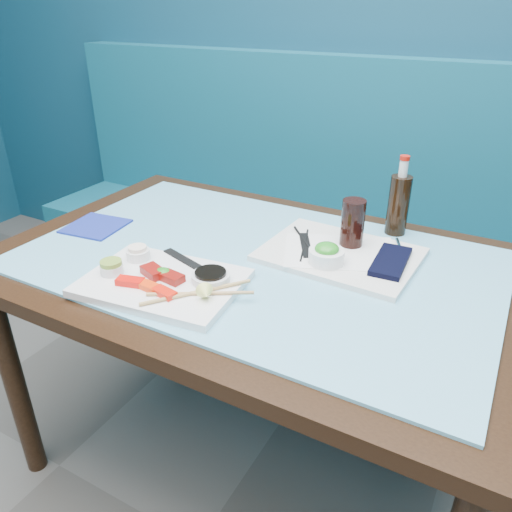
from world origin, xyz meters
The scene contains 34 objects.
booth_bench centered at (0.00, 2.29, 0.37)m, with size 3.00×0.56×1.17m.
dining_table centered at (0.00, 1.45, 0.67)m, with size 1.40×0.90×0.75m.
glass_top centered at (0.00, 1.45, 0.75)m, with size 1.22×0.76×0.01m, color #69B4D3.
sashimi_plate centered at (-0.12, 1.21, 0.77)m, with size 0.37×0.26×0.02m, color white.
salmon_left centered at (-0.17, 1.16, 0.78)m, with size 0.06×0.03×0.02m, color red.
salmon_mid centered at (-0.12, 1.16, 0.78)m, with size 0.06×0.03×0.01m, color #FF380A.
salmon_right centered at (-0.07, 1.16, 0.78)m, with size 0.06×0.03×0.01m, color red.
tuna_left centered at (-0.15, 1.22, 0.79)m, with size 0.06×0.04×0.02m, color maroon.
tuna_right centered at (-0.10, 1.22, 0.79)m, with size 0.06×0.04×0.02m, color maroon.
seaweed_garnish centered at (-0.13, 1.22, 0.79)m, with size 0.04×0.04×0.02m, color #237C1C.
ramekin_wasabi centered at (-0.25, 1.18, 0.79)m, with size 0.06×0.06×0.02m, color silver.
wasabi_fill centered at (-0.25, 1.18, 0.81)m, with size 0.05×0.05×0.01m, color olive.
ramekin_ginger centered at (-0.24, 1.27, 0.79)m, with size 0.06×0.06×0.03m, color silver.
ginger_fill centered at (-0.24, 1.27, 0.81)m, with size 0.05×0.05×0.01m, color #FFE7D1.
soy_dish centered at (-0.02, 1.26, 0.79)m, with size 0.09×0.09×0.02m, color silver.
soy_fill centered at (-0.02, 1.26, 0.80)m, with size 0.07×0.07×0.01m, color black.
lemon_wedge centered at (0.02, 1.18, 0.80)m, with size 0.04×0.04×0.03m, color #EAEF71.
chopstick_sleeve centered at (-0.14, 1.32, 0.78)m, with size 0.15×0.02×0.00m, color black.
wooden_chopstick_a centered at (-0.01, 1.20, 0.78)m, with size 0.01×0.01×0.26m, color tan.
wooden_chopstick_b centered at (0.00, 1.20, 0.78)m, with size 0.01×0.01×0.24m, color tan.
serving_tray centered at (0.19, 1.56, 0.77)m, with size 0.40×0.30×0.01m, color silver.
paper_placemat centered at (0.19, 1.56, 0.77)m, with size 0.29×0.20×0.00m, color white.
seaweed_bowl centered at (0.18, 1.49, 0.79)m, with size 0.09×0.09×0.04m, color white.
seaweed_salad centered at (0.18, 1.49, 0.81)m, with size 0.06×0.06×0.03m, color #268C20.
cola_glass centered at (0.20, 1.62, 0.84)m, with size 0.06×0.06×0.13m, color black.
navy_pouch centered at (0.33, 1.56, 0.78)m, with size 0.08×0.18×0.01m, color black.
fork centered at (0.32, 1.67, 0.78)m, with size 0.01×0.01×0.08m, color silver.
black_chopstick_a centered at (0.09, 1.55, 0.78)m, with size 0.01×0.01×0.20m, color black.
black_chopstick_b centered at (0.10, 1.55, 0.78)m, with size 0.01×0.01×0.25m, color black.
tray_sleeve centered at (0.10, 1.55, 0.77)m, with size 0.03×0.15×0.00m, color black.
cola_bottle_body centered at (0.28, 1.79, 0.84)m, with size 0.06×0.06×0.17m, color black.
cola_bottle_neck centered at (0.28, 1.79, 0.95)m, with size 0.02×0.02×0.05m, color silver.
cola_bottle_cap centered at (0.28, 1.79, 0.98)m, with size 0.03×0.03×0.01m, color #B9170B.
blue_napkin centered at (-0.52, 1.39, 0.76)m, with size 0.16×0.16×0.01m, color navy.
Camera 1 is at (0.57, 0.42, 1.37)m, focal length 35.00 mm.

